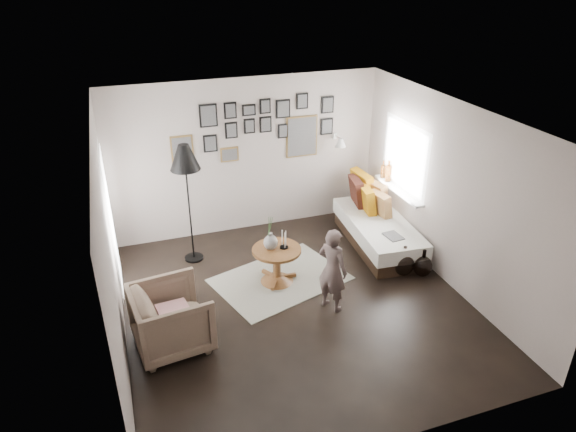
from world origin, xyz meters
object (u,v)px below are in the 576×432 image
object	(u,v)px
pedestal_table	(277,267)
daybed	(375,226)
armchair	(171,318)
floor_lamp	(185,162)
magazine_basket	(174,337)
child	(332,270)
vase	(271,240)
demijohn_small	(423,266)
demijohn_large	(404,264)

from	to	relation	value
pedestal_table	daybed	bearing A→B (deg)	16.91
armchair	floor_lamp	bearing A→B (deg)	-23.95
magazine_basket	child	world-z (taller)	child
floor_lamp	child	size ratio (longest dim) A/B	1.58
vase	daybed	distance (m)	2.08
pedestal_table	child	world-z (taller)	child
armchair	child	distance (m)	2.12
daybed	vase	bearing A→B (deg)	-159.53
armchair	demijohn_small	bearing A→B (deg)	-92.17
magazine_basket	demijohn_large	distance (m)	3.49
pedestal_table	daybed	distance (m)	1.98
magazine_basket	vase	bearing A→B (deg)	33.09
vase	child	world-z (taller)	child
pedestal_table	demijohn_large	bearing A→B (deg)	-13.40
floor_lamp	magazine_basket	xyz separation A→B (m)	(-0.58, -2.02, -1.43)
demijohn_large	demijohn_small	bearing A→B (deg)	-25.35
armchair	floor_lamp	distance (m)	2.35
pedestal_table	floor_lamp	distance (m)	2.00
floor_lamp	demijohn_large	xyz separation A→B (m)	(2.86, -1.47, -1.44)
daybed	floor_lamp	distance (m)	3.24
pedestal_table	armchair	size ratio (longest dim) A/B	0.80
armchair	magazine_basket	bearing A→B (deg)	167.78
demijohn_large	vase	bearing A→B (deg)	166.57
vase	magazine_basket	size ratio (longest dim) A/B	1.30
daybed	armchair	xyz separation A→B (m)	(-3.50, -1.46, 0.09)
vase	armchair	distance (m)	1.80
floor_lamp	demijohn_small	size ratio (longest dim) A/B	4.34
armchair	child	world-z (taller)	child
pedestal_table	vase	size ratio (longest dim) A/B	1.40
child	pedestal_table	bearing A→B (deg)	0.06
vase	demijohn_small	bearing A→B (deg)	-14.91
armchair	child	size ratio (longest dim) A/B	0.74
magazine_basket	daybed	bearing A→B (deg)	23.93
pedestal_table	demijohn_small	world-z (taller)	pedestal_table
pedestal_table	child	size ratio (longest dim) A/B	0.59
vase	demijohn_small	xyz separation A→B (m)	(2.16, -0.58, -0.54)
pedestal_table	magazine_basket	distance (m)	1.89
vase	magazine_basket	xyz separation A→B (m)	(-1.54, -1.00, -0.52)
pedestal_table	demijohn_small	xyz separation A→B (m)	(2.08, -0.56, -0.09)
vase	demijohn_large	bearing A→B (deg)	-13.43
pedestal_table	vase	bearing A→B (deg)	165.96
vase	armchair	world-z (taller)	vase
child	armchair	bearing A→B (deg)	60.59
child	demijohn_large	bearing A→B (deg)	-105.19
daybed	child	size ratio (longest dim) A/B	1.76
demijohn_large	demijohn_small	xyz separation A→B (m)	(0.25, -0.12, -0.02)
vase	armchair	size ratio (longest dim) A/B	0.57
pedestal_table	demijohn_large	size ratio (longest dim) A/B	1.47
armchair	vase	bearing A→B (deg)	-66.56
vase	floor_lamp	world-z (taller)	floor_lamp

